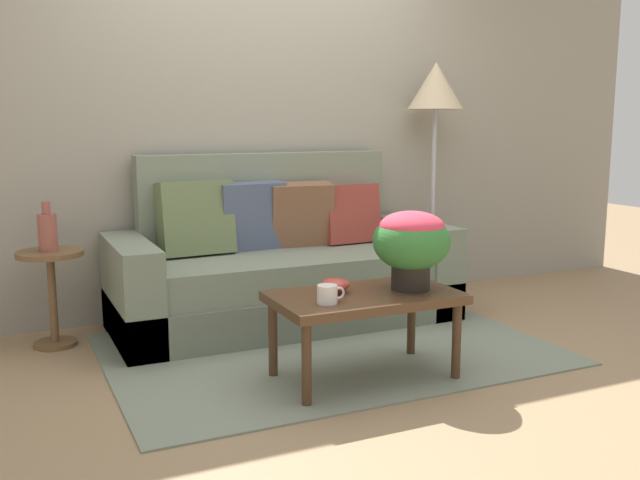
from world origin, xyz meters
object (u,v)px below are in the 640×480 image
coffee_table (365,303)px  snack_bowl (335,285)px  potted_plant (411,241)px  couch (281,269)px  table_vase (48,231)px  side_table (52,281)px  floor_lamp (435,101)px  coffee_mug (328,294)px

coffee_table → snack_bowl: 0.17m
potted_plant → snack_bowl: (-0.37, 0.10, -0.21)m
couch → potted_plant: size_ratio=5.38×
potted_plant → table_vase: size_ratio=1.42×
side_table → table_vase: 0.28m
side_table → table_vase: bearing=-134.5°
coffee_table → floor_lamp: 2.10m
table_vase → floor_lamp: bearing=2.6°
coffee_mug → table_vase: table_vase is taller
side_table → coffee_mug: (1.11, -1.30, 0.10)m
side_table → potted_plant: (1.60, -1.23, 0.30)m
coffee_mug → couch: bearing=78.2°
couch → snack_bowl: bearing=-97.4°
side_table → floor_lamp: 2.82m
table_vase → side_table: bearing=45.5°
couch → table_vase: 1.41m
coffee_table → snack_bowl: bearing=151.0°
floor_lamp → table_vase: (-2.63, -0.12, -0.75)m
coffee_table → potted_plant: size_ratio=2.32×
snack_bowl → potted_plant: bearing=-14.5°
couch → snack_bowl: size_ratio=14.53×
coffee_mug → snack_bowl: (0.12, 0.17, -0.00)m
coffee_table → side_table: bearing=138.5°
couch → potted_plant: (0.24, -1.16, 0.35)m
couch → snack_bowl: couch is taller
coffee_mug → table_vase: (-1.11, 1.30, 0.18)m
snack_bowl → couch: bearing=82.6°
snack_bowl → table_vase: 1.68m
snack_bowl → side_table: bearing=137.4°
side_table → potted_plant: size_ratio=1.40×
side_table → coffee_mug: side_table is taller
floor_lamp → snack_bowl: bearing=-138.3°
potted_plant → table_vase: (-1.61, 1.22, -0.02)m
side_table → snack_bowl: side_table is taller
coffee_table → table_vase: (-1.36, 1.20, 0.28)m
side_table → snack_bowl: size_ratio=3.78×
snack_bowl → coffee_mug: bearing=-124.9°
floor_lamp → coffee_mug: (-1.52, -1.42, -0.93)m
snack_bowl → table_vase: size_ratio=0.53×
floor_lamp → table_vase: size_ratio=6.04×
floor_lamp → table_vase: floor_lamp is taller
side_table → table_vase: table_vase is taller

